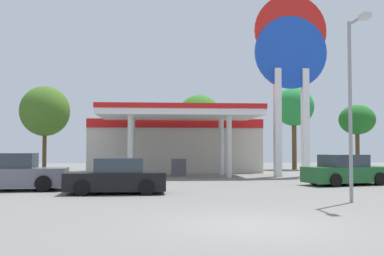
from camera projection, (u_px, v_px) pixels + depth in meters
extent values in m
plane|color=slate|center=(253.00, 225.00, 11.13)|extent=(90.00, 90.00, 0.00)
cube|color=beige|center=(174.00, 146.00, 35.79)|extent=(12.34, 5.15, 3.84)
cube|color=red|center=(176.00, 123.00, 33.24)|extent=(12.34, 0.12, 0.60)
cube|color=white|center=(179.00, 115.00, 30.06)|extent=(9.81, 5.93, 0.35)
cube|color=red|center=(179.00, 110.00, 30.07)|extent=(9.91, 6.03, 0.30)
cylinder|color=silver|center=(130.00, 147.00, 28.11)|extent=(0.32, 0.32, 3.70)
cylinder|color=silver|center=(229.00, 147.00, 28.60)|extent=(0.32, 0.32, 3.70)
cylinder|color=silver|center=(133.00, 147.00, 31.35)|extent=(0.32, 0.32, 3.70)
cylinder|color=silver|center=(221.00, 147.00, 31.84)|extent=(0.32, 0.32, 3.70)
cube|color=#4C4C51|center=(179.00, 168.00, 29.92)|extent=(0.90, 0.60, 1.10)
cube|color=white|center=(277.00, 122.00, 29.75)|extent=(0.40, 0.56, 6.76)
cube|color=white|center=(305.00, 122.00, 29.90)|extent=(0.40, 0.56, 6.76)
cylinder|color=blue|center=(291.00, 52.00, 30.01)|extent=(4.59, 0.22, 4.59)
cylinder|color=red|center=(291.00, 31.00, 30.08)|extent=(4.59, 0.22, 4.59)
cube|color=white|center=(290.00, 42.00, 30.09)|extent=(4.23, 0.08, 0.83)
cylinder|color=black|center=(82.00, 188.00, 17.78)|extent=(0.59, 0.21, 0.59)
cylinder|color=black|center=(87.00, 185.00, 19.36)|extent=(0.59, 0.21, 0.59)
cylinder|color=black|center=(146.00, 188.00, 17.99)|extent=(0.59, 0.21, 0.59)
cylinder|color=black|center=(147.00, 184.00, 19.57)|extent=(0.59, 0.21, 0.59)
cube|color=black|center=(116.00, 181.00, 18.68)|extent=(3.89, 1.64, 0.70)
cube|color=#2D3842|center=(119.00, 166.00, 18.72)|extent=(1.85, 1.45, 0.59)
cube|color=black|center=(66.00, 184.00, 18.51)|extent=(0.12, 1.55, 0.22)
cylinder|color=black|center=(356.00, 177.00, 24.26)|extent=(0.66, 0.37, 0.62)
cylinder|color=black|center=(379.00, 179.00, 22.70)|extent=(0.66, 0.37, 0.62)
cylinder|color=black|center=(314.00, 178.00, 23.38)|extent=(0.66, 0.37, 0.62)
cylinder|color=black|center=(335.00, 180.00, 21.81)|extent=(0.66, 0.37, 0.62)
cube|color=#1E5928|center=(346.00, 174.00, 23.04)|extent=(4.39, 2.75, 0.74)
cube|color=#2D3842|center=(343.00, 161.00, 23.02)|extent=(2.28, 1.99, 0.62)
cube|color=black|center=(379.00, 176.00, 23.74)|extent=(0.55, 1.60, 0.23)
cylinder|color=black|center=(50.00, 181.00, 21.17)|extent=(0.68, 0.27, 0.67)
cylinder|color=black|center=(43.00, 184.00, 19.39)|extent=(0.68, 0.27, 0.67)
cube|color=slate|center=(13.00, 177.00, 20.09)|extent=(4.49, 2.12, 0.79)
cube|color=#2D3842|center=(10.00, 161.00, 20.09)|extent=(2.19, 1.76, 0.67)
cube|color=black|center=(66.00, 180.00, 20.40)|extent=(0.24, 1.75, 0.25)
cylinder|color=brown|center=(44.00, 150.00, 38.40)|extent=(0.33, 0.33, 3.26)
ellipsoid|color=#3E6520|center=(45.00, 111.00, 38.53)|extent=(3.98, 3.98, 4.03)
cylinder|color=brown|center=(144.00, 150.00, 40.97)|extent=(0.39, 0.39, 3.11)
ellipsoid|color=green|center=(144.00, 118.00, 41.08)|extent=(3.20, 3.20, 2.73)
cylinder|color=brown|center=(199.00, 151.00, 41.10)|extent=(0.36, 0.36, 3.07)
ellipsoid|color=#367724|center=(199.00, 117.00, 41.22)|extent=(3.77, 3.77, 3.76)
cylinder|color=brown|center=(294.00, 145.00, 39.53)|extent=(0.38, 0.38, 3.97)
ellipsoid|color=#23853A|center=(294.00, 107.00, 39.66)|extent=(3.29, 3.29, 3.17)
cylinder|color=brown|center=(358.00, 151.00, 41.92)|extent=(0.36, 0.36, 3.08)
ellipsoid|color=#1F6521|center=(357.00, 120.00, 42.03)|extent=(3.16, 3.16, 2.61)
cylinder|color=gray|center=(350.00, 111.00, 15.78)|extent=(0.12, 0.12, 6.01)
cylinder|color=gray|center=(357.00, 20.00, 15.30)|extent=(0.09, 1.20, 0.09)
cube|color=beige|center=(365.00, 16.00, 14.70)|extent=(0.24, 0.44, 0.16)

